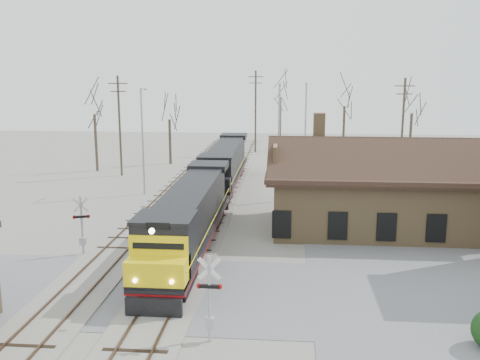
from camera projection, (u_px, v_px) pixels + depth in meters
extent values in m
plane|color=gray|center=(169.00, 292.00, 26.62)|extent=(140.00, 140.00, 0.00)
cube|color=slate|center=(169.00, 291.00, 26.61)|extent=(60.00, 9.00, 0.03)
cube|color=gray|center=(211.00, 213.00, 41.25)|extent=(3.40, 90.00, 0.12)
cube|color=#473323|center=(202.00, 211.00, 41.29)|extent=(0.08, 90.00, 0.14)
cube|color=#473323|center=(220.00, 211.00, 41.16)|extent=(0.08, 90.00, 0.14)
cube|color=gray|center=(154.00, 211.00, 41.63)|extent=(3.40, 90.00, 0.12)
cube|color=#473323|center=(145.00, 210.00, 41.67)|extent=(0.08, 90.00, 0.14)
cube|color=#473323|center=(163.00, 210.00, 41.55)|extent=(0.08, 90.00, 0.14)
cube|color=olive|center=(377.00, 201.00, 36.90)|extent=(14.00, 8.00, 4.00)
cube|color=black|center=(378.00, 171.00, 36.48)|extent=(15.20, 9.20, 0.30)
cube|color=black|center=(385.00, 162.00, 34.04)|extent=(15.00, 4.71, 2.66)
cube|color=black|center=(374.00, 151.00, 38.53)|extent=(15.00, 4.71, 2.66)
cube|color=olive|center=(319.00, 129.00, 37.75)|extent=(0.80, 0.80, 2.20)
cube|color=black|center=(170.00, 279.00, 26.84)|extent=(2.28, 3.65, 0.91)
cube|color=black|center=(205.00, 217.00, 38.42)|extent=(2.28, 3.65, 0.91)
cube|color=black|center=(191.00, 231.00, 32.48)|extent=(2.74, 18.24, 0.32)
cube|color=maroon|center=(191.00, 234.00, 32.52)|extent=(2.76, 18.24, 0.11)
cube|color=black|center=(193.00, 204.00, 33.31)|extent=(2.37, 13.23, 2.55)
cube|color=black|center=(165.00, 244.00, 25.61)|extent=(2.74, 2.55, 2.55)
cube|color=yellow|center=(158.00, 271.00, 24.25)|extent=(2.74, 1.64, 1.28)
cube|color=black|center=(154.00, 308.00, 23.63)|extent=(2.55, 0.25, 0.91)
cylinder|color=#FFF2CC|center=(152.00, 231.00, 23.00)|extent=(0.26, 0.10, 0.26)
cube|color=black|center=(218.00, 195.00, 45.14)|extent=(2.28, 3.65, 0.91)
cube|color=black|center=(232.00, 170.00, 56.71)|extent=(2.28, 3.65, 0.91)
cube|color=black|center=(226.00, 174.00, 50.78)|extent=(2.74, 18.24, 0.32)
cube|color=maroon|center=(226.00, 176.00, 50.82)|extent=(2.76, 18.24, 0.11)
cube|color=black|center=(227.00, 157.00, 51.61)|extent=(2.37, 13.23, 2.55)
cube|color=black|center=(216.00, 172.00, 43.91)|extent=(2.74, 2.55, 2.55)
cube|color=black|center=(214.00, 185.00, 42.55)|extent=(2.74, 1.64, 1.28)
cube|color=black|center=(212.00, 205.00, 41.92)|extent=(2.55, 0.25, 0.91)
cylinder|color=#A5A8AD|center=(210.00, 299.00, 21.36)|extent=(0.13, 0.13, 3.65)
cube|color=silver|center=(209.00, 269.00, 21.10)|extent=(0.96, 0.06, 0.96)
cube|color=silver|center=(209.00, 269.00, 21.10)|extent=(0.96, 0.06, 0.96)
cube|color=black|center=(209.00, 286.00, 21.25)|extent=(0.82, 0.17, 0.14)
cylinder|color=#B20C0C|center=(199.00, 286.00, 21.29)|extent=(0.22, 0.08, 0.22)
cylinder|color=#B20C0C|center=(220.00, 287.00, 21.20)|extent=(0.22, 0.08, 0.22)
cube|color=#A5A8AD|center=(210.00, 322.00, 21.56)|extent=(0.37, 0.27, 0.46)
cylinder|color=#A5A8AD|center=(82.00, 225.00, 31.72)|extent=(0.13, 0.13, 3.57)
cube|color=silver|center=(81.00, 205.00, 31.47)|extent=(0.90, 0.32, 0.93)
cube|color=silver|center=(81.00, 205.00, 31.47)|extent=(0.90, 0.32, 0.93)
cube|color=black|center=(81.00, 217.00, 31.61)|extent=(0.81, 0.39, 0.13)
cylinder|color=#B20C0C|center=(88.00, 216.00, 31.70)|extent=(0.23, 0.14, 0.21)
cylinder|color=#B20C0C|center=(74.00, 217.00, 31.53)|extent=(0.23, 0.14, 0.21)
cube|color=#A5A8AD|center=(83.00, 241.00, 31.92)|extent=(0.36, 0.27, 0.45)
cylinder|color=#A5A8AD|center=(143.00, 142.00, 46.73)|extent=(0.18, 0.18, 9.37)
cylinder|color=#A5A8AD|center=(143.00, 89.00, 46.69)|extent=(0.12, 1.80, 0.12)
cube|color=#A5A8AD|center=(146.00, 90.00, 47.49)|extent=(0.25, 0.50, 0.12)
cylinder|color=#A5A8AD|center=(279.00, 144.00, 44.06)|extent=(0.18, 0.18, 9.82)
cylinder|color=#A5A8AD|center=(280.00, 84.00, 43.98)|extent=(0.12, 1.80, 0.12)
cube|color=#A5A8AD|center=(280.00, 85.00, 44.78)|extent=(0.25, 0.50, 0.12)
cylinder|color=#A5A8AD|center=(305.00, 127.00, 57.80)|extent=(0.18, 0.18, 9.61)
cylinder|color=#A5A8AD|center=(306.00, 83.00, 57.74)|extent=(0.12, 1.80, 0.12)
cube|color=#A5A8AD|center=(306.00, 84.00, 58.54)|extent=(0.25, 0.50, 0.12)
cylinder|color=#382D23|center=(120.00, 126.00, 55.27)|extent=(0.24, 0.24, 10.35)
cube|color=#382D23|center=(118.00, 83.00, 54.39)|extent=(2.00, 0.10, 0.10)
cube|color=#382D23|center=(118.00, 91.00, 54.55)|extent=(1.60, 0.10, 0.10)
cylinder|color=#382D23|center=(256.00, 112.00, 70.51)|extent=(0.24, 0.24, 10.87)
cube|color=#382D23|center=(256.00, 77.00, 69.58)|extent=(2.00, 0.10, 0.10)
cube|color=#382D23|center=(256.00, 83.00, 69.74)|extent=(1.60, 0.10, 0.10)
cylinder|color=#382D23|center=(402.00, 128.00, 54.23)|extent=(0.24, 0.24, 10.14)
cube|color=#382D23|center=(405.00, 86.00, 53.37)|extent=(2.00, 0.10, 0.10)
cube|color=#382D23|center=(404.00, 94.00, 53.53)|extent=(1.60, 0.10, 0.10)
cylinder|color=#382D23|center=(96.00, 143.00, 58.33)|extent=(0.32, 0.32, 6.20)
cylinder|color=#382D23|center=(170.00, 142.00, 62.82)|extent=(0.32, 0.32, 5.26)
cylinder|color=#382D23|center=(280.00, 124.00, 73.06)|extent=(0.32, 0.32, 7.31)
cylinder|color=#382D23|center=(344.00, 131.00, 68.69)|extent=(0.32, 0.32, 6.41)
cylinder|color=#382D23|center=(410.00, 139.00, 62.52)|extent=(0.32, 0.32, 5.99)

